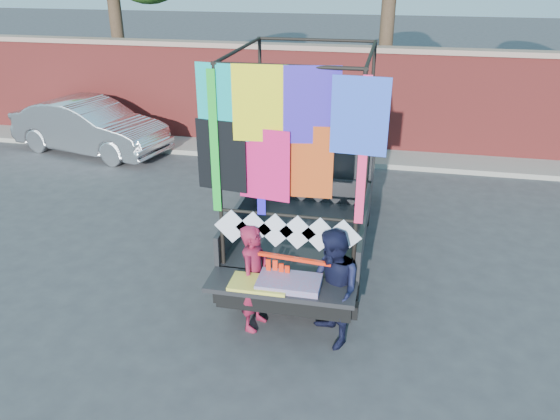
% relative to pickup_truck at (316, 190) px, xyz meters
% --- Properties ---
extents(ground, '(90.00, 90.00, 0.00)m').
position_rel_pickup_truck_xyz_m(ground, '(-0.13, -2.03, -0.88)').
color(ground, '#38383A').
rests_on(ground, ground).
extents(brick_wall, '(30.00, 0.45, 2.61)m').
position_rel_pickup_truck_xyz_m(brick_wall, '(-0.13, 4.97, 0.45)').
color(brick_wall, '#9C302D').
rests_on(brick_wall, ground).
extents(curb, '(30.00, 1.20, 0.12)m').
position_rel_pickup_truck_xyz_m(curb, '(-0.13, 4.27, -0.82)').
color(curb, gray).
rests_on(curb, ground).
extents(pickup_truck, '(2.20, 5.52, 3.47)m').
position_rel_pickup_truck_xyz_m(pickup_truck, '(0.00, 0.00, 0.00)').
color(pickup_truck, black).
rests_on(pickup_truck, ground).
extents(sedan, '(4.30, 2.31, 1.35)m').
position_rel_pickup_truck_xyz_m(sedan, '(-6.26, 3.43, -0.20)').
color(sedan, silver).
rests_on(sedan, ground).
extents(woman, '(0.47, 0.61, 1.49)m').
position_rel_pickup_truck_xyz_m(woman, '(-0.40, -2.80, -0.13)').
color(woman, maroon).
rests_on(woman, ground).
extents(man, '(0.91, 0.97, 1.58)m').
position_rel_pickup_truck_xyz_m(man, '(0.63, -2.93, -0.09)').
color(man, black).
rests_on(man, ground).
extents(streamer_bundle, '(0.97, 0.15, 0.67)m').
position_rel_pickup_truck_xyz_m(streamer_bundle, '(0.01, -2.88, 0.06)').
color(streamer_bundle, '#FA290D').
rests_on(streamer_bundle, ground).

